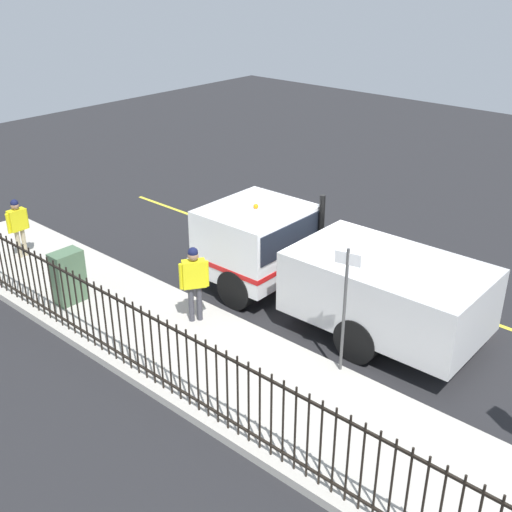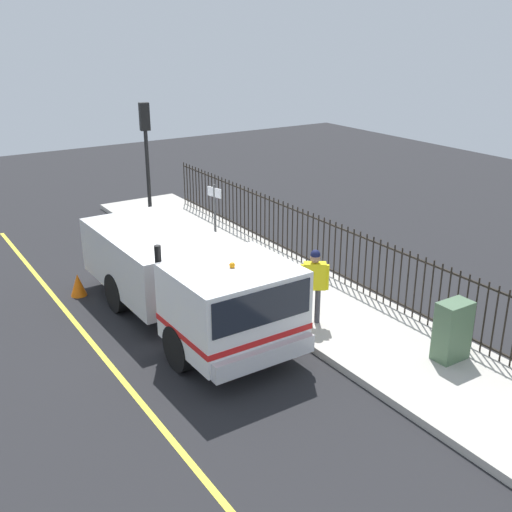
{
  "view_description": "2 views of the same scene",
  "coord_description": "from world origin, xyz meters",
  "px_view_note": "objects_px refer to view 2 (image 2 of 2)",
  "views": [
    {
      "loc": [
        10.57,
        7.16,
        7.45
      ],
      "look_at": [
        1.42,
        -0.94,
        1.63
      ],
      "focal_mm": 44.27,
      "sensor_mm": 36.0,
      "label": 1
    },
    {
      "loc": [
        -5.56,
        -11.77,
        6.58
      ],
      "look_at": [
        1.84,
        -0.35,
        1.45
      ],
      "focal_mm": 43.33,
      "sensor_mm": 36.0,
      "label": 2
    }
  ],
  "objects_px": {
    "worker_standing": "(315,279)",
    "traffic_light_near": "(146,142)",
    "street_sign": "(215,222)",
    "work_truck": "(189,278)",
    "traffic_cone": "(78,285)",
    "utility_cabinet": "(452,331)"
  },
  "relations": [
    {
      "from": "work_truck",
      "to": "utility_cabinet",
      "type": "bearing_deg",
      "value": 128.65
    },
    {
      "from": "work_truck",
      "to": "traffic_cone",
      "type": "xyz_separation_m",
      "value": [
        -1.62,
        3.15,
        -0.93
      ]
    },
    {
      "from": "work_truck",
      "to": "traffic_light_near",
      "type": "xyz_separation_m",
      "value": [
        1.93,
        6.57,
        1.88
      ]
    },
    {
      "from": "street_sign",
      "to": "traffic_light_near",
      "type": "bearing_deg",
      "value": 87.45
    },
    {
      "from": "worker_standing",
      "to": "street_sign",
      "type": "relative_size",
      "value": 0.68
    },
    {
      "from": "worker_standing",
      "to": "traffic_cone",
      "type": "height_order",
      "value": "worker_standing"
    },
    {
      "from": "worker_standing",
      "to": "traffic_light_near",
      "type": "relative_size",
      "value": 0.42
    },
    {
      "from": "street_sign",
      "to": "worker_standing",
      "type": "bearing_deg",
      "value": -80.26
    },
    {
      "from": "work_truck",
      "to": "traffic_cone",
      "type": "relative_size",
      "value": 11.71
    },
    {
      "from": "utility_cabinet",
      "to": "traffic_cone",
      "type": "relative_size",
      "value": 2.13
    },
    {
      "from": "utility_cabinet",
      "to": "traffic_cone",
      "type": "xyz_separation_m",
      "value": [
        -5.27,
        7.57,
        -0.5
      ]
    },
    {
      "from": "work_truck",
      "to": "traffic_cone",
      "type": "height_order",
      "value": "work_truck"
    },
    {
      "from": "traffic_light_near",
      "to": "street_sign",
      "type": "relative_size",
      "value": 1.6
    },
    {
      "from": "utility_cabinet",
      "to": "worker_standing",
      "type": "bearing_deg",
      "value": 115.37
    },
    {
      "from": "work_truck",
      "to": "utility_cabinet",
      "type": "distance_m",
      "value": 5.74
    },
    {
      "from": "work_truck",
      "to": "street_sign",
      "type": "relative_size",
      "value": 2.66
    },
    {
      "from": "worker_standing",
      "to": "street_sign",
      "type": "distance_m",
      "value": 3.54
    },
    {
      "from": "traffic_light_near",
      "to": "worker_standing",
      "type": "bearing_deg",
      "value": 101.31
    },
    {
      "from": "work_truck",
      "to": "worker_standing",
      "type": "xyz_separation_m",
      "value": [
        2.31,
        -1.61,
        0.02
      ]
    },
    {
      "from": "worker_standing",
      "to": "utility_cabinet",
      "type": "distance_m",
      "value": 3.15
    },
    {
      "from": "traffic_cone",
      "to": "street_sign",
      "type": "relative_size",
      "value": 0.23
    },
    {
      "from": "worker_standing",
      "to": "utility_cabinet",
      "type": "bearing_deg",
      "value": 149.42
    }
  ]
}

